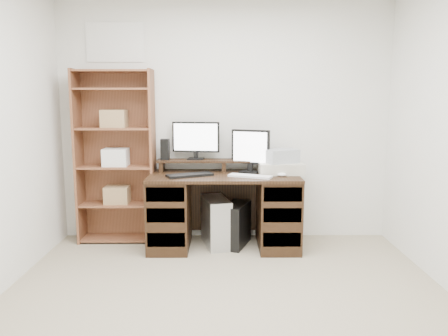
{
  "coord_description": "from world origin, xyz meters",
  "views": [
    {
      "loc": [
        -0.03,
        -2.67,
        1.51
      ],
      "look_at": [
        -0.01,
        1.43,
        0.85
      ],
      "focal_mm": 35.0,
      "sensor_mm": 36.0,
      "label": 1
    }
  ],
  "objects_px": {
    "tower_silver": "(216,222)",
    "bookshelf": "(116,155)",
    "monitor_small": "(250,149)",
    "printer": "(281,168)",
    "tower_black": "(236,225)",
    "monitor_wide": "(196,138)",
    "desk": "(224,209)"
  },
  "relations": [
    {
      "from": "tower_silver",
      "to": "bookshelf",
      "type": "distance_m",
      "value": 1.25
    },
    {
      "from": "monitor_small",
      "to": "printer",
      "type": "height_order",
      "value": "monitor_small"
    },
    {
      "from": "tower_silver",
      "to": "tower_black",
      "type": "bearing_deg",
      "value": -16.52
    },
    {
      "from": "monitor_small",
      "to": "bookshelf",
      "type": "xyz_separation_m",
      "value": [
        -1.4,
        0.1,
        -0.07
      ]
    },
    {
      "from": "monitor_small",
      "to": "printer",
      "type": "xyz_separation_m",
      "value": [
        0.31,
        -0.05,
        -0.18
      ]
    },
    {
      "from": "printer",
      "to": "tower_black",
      "type": "relative_size",
      "value": 0.93
    },
    {
      "from": "monitor_wide",
      "to": "tower_black",
      "type": "height_order",
      "value": "monitor_wide"
    },
    {
      "from": "tower_silver",
      "to": "printer",
      "type": "bearing_deg",
      "value": -11.28
    },
    {
      "from": "tower_silver",
      "to": "bookshelf",
      "type": "height_order",
      "value": "bookshelf"
    },
    {
      "from": "printer",
      "to": "tower_silver",
      "type": "relative_size",
      "value": 0.9
    },
    {
      "from": "desk",
      "to": "tower_black",
      "type": "height_order",
      "value": "desk"
    },
    {
      "from": "printer",
      "to": "tower_black",
      "type": "xyz_separation_m",
      "value": [
        -0.45,
        -0.04,
        -0.59
      ]
    },
    {
      "from": "monitor_wide",
      "to": "tower_black",
      "type": "bearing_deg",
      "value": -19.22
    },
    {
      "from": "desk",
      "to": "printer",
      "type": "bearing_deg",
      "value": 6.2
    },
    {
      "from": "tower_black",
      "to": "bookshelf",
      "type": "xyz_separation_m",
      "value": [
        -1.26,
        0.19,
        0.7
      ]
    },
    {
      "from": "monitor_small",
      "to": "tower_black",
      "type": "bearing_deg",
      "value": -124.08
    },
    {
      "from": "monitor_wide",
      "to": "bookshelf",
      "type": "xyz_separation_m",
      "value": [
        -0.83,
        -0.03,
        -0.17
      ]
    },
    {
      "from": "desk",
      "to": "monitor_small",
      "type": "distance_m",
      "value": 0.67
    },
    {
      "from": "monitor_small",
      "to": "printer",
      "type": "relative_size",
      "value": 0.98
    },
    {
      "from": "tower_silver",
      "to": "bookshelf",
      "type": "xyz_separation_m",
      "value": [
        -1.04,
        0.18,
        0.67
      ]
    },
    {
      "from": "desk",
      "to": "printer",
      "type": "distance_m",
      "value": 0.72
    },
    {
      "from": "monitor_wide",
      "to": "tower_silver",
      "type": "xyz_separation_m",
      "value": [
        0.21,
        -0.21,
        -0.84
      ]
    },
    {
      "from": "desk",
      "to": "monitor_small",
      "type": "relative_size",
      "value": 3.4
    },
    {
      "from": "monitor_wide",
      "to": "bookshelf",
      "type": "distance_m",
      "value": 0.85
    },
    {
      "from": "monitor_small",
      "to": "tower_silver",
      "type": "height_order",
      "value": "monitor_small"
    },
    {
      "from": "desk",
      "to": "printer",
      "type": "xyz_separation_m",
      "value": [
        0.58,
        0.06,
        0.42
      ]
    },
    {
      "from": "monitor_wide",
      "to": "monitor_small",
      "type": "distance_m",
      "value": 0.59
    },
    {
      "from": "printer",
      "to": "tower_silver",
      "type": "distance_m",
      "value": 0.86
    },
    {
      "from": "monitor_small",
      "to": "tower_silver",
      "type": "relative_size",
      "value": 0.89
    },
    {
      "from": "printer",
      "to": "tower_silver",
      "type": "bearing_deg",
      "value": -179.35
    },
    {
      "from": "desk",
      "to": "bookshelf",
      "type": "xyz_separation_m",
      "value": [
        -1.13,
        0.21,
        0.53
      ]
    },
    {
      "from": "monitor_small",
      "to": "tower_silver",
      "type": "xyz_separation_m",
      "value": [
        -0.35,
        -0.08,
        -0.74
      ]
    }
  ]
}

